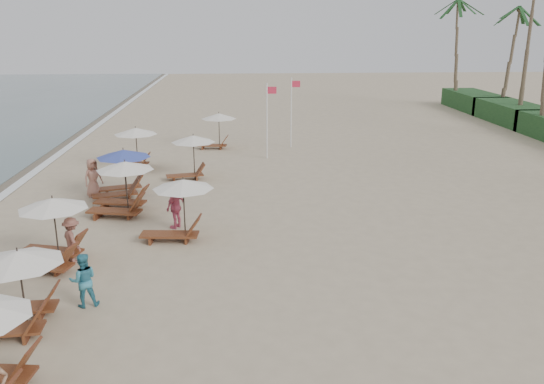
{
  "coord_description": "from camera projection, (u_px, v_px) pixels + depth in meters",
  "views": [
    {
      "loc": [
        -0.42,
        -13.75,
        7.53
      ],
      "look_at": [
        1.0,
        6.99,
        1.3
      ],
      "focal_mm": 36.63,
      "sensor_mm": 36.0,
      "label": 1
    }
  ],
  "objects": [
    {
      "name": "ground",
      "position": [
        253.0,
        310.0,
        15.33
      ],
      "size": [
        160.0,
        160.0,
        0.0
      ],
      "primitive_type": "plane",
      "color": "tan",
      "rests_on": "ground"
    },
    {
      "name": "lounger_station_1",
      "position": [
        13.0,
        291.0,
        14.14
      ],
      "size": [
        2.62,
        2.24,
        2.15
      ],
      "color": "brown",
      "rests_on": "ground"
    },
    {
      "name": "lounger_station_2",
      "position": [
        48.0,
        235.0,
        17.89
      ],
      "size": [
        2.69,
        2.46,
        2.31
      ],
      "color": "brown",
      "rests_on": "ground"
    },
    {
      "name": "lounger_station_3",
      "position": [
        120.0,
        189.0,
        22.99
      ],
      "size": [
        2.85,
        2.45,
        2.22
      ],
      "color": "brown",
      "rests_on": "ground"
    },
    {
      "name": "lounger_station_4",
      "position": [
        120.0,
        172.0,
        25.25
      ],
      "size": [
        2.74,
        2.44,
        2.19
      ],
      "color": "brown",
      "rests_on": "ground"
    },
    {
      "name": "lounger_station_5",
      "position": [
        133.0,
        146.0,
        30.06
      ],
      "size": [
        2.47,
        2.33,
        2.29
      ],
      "color": "brown",
      "rests_on": "ground"
    },
    {
      "name": "inland_station_0",
      "position": [
        176.0,
        205.0,
        20.05
      ],
      "size": [
        2.81,
        2.24,
        2.22
      ],
      "color": "brown",
      "rests_on": "ground"
    },
    {
      "name": "inland_station_1",
      "position": [
        190.0,
        152.0,
        28.12
      ],
      "size": [
        2.63,
        2.24,
        2.22
      ],
      "color": "brown",
      "rests_on": "ground"
    },
    {
      "name": "inland_station_2",
      "position": [
        216.0,
        126.0,
        35.24
      ],
      "size": [
        2.63,
        2.24,
        2.22
      ],
      "color": "brown",
      "rests_on": "ground"
    },
    {
      "name": "beachgoer_mid_a",
      "position": [
        83.0,
        280.0,
        15.35
      ],
      "size": [
        0.88,
        0.76,
        1.57
      ],
      "primitive_type": "imported",
      "rotation": [
        0.0,
        0.0,
        3.39
      ],
      "color": "teal",
      "rests_on": "ground"
    },
    {
      "name": "beachgoer_mid_b",
      "position": [
        72.0,
        240.0,
        18.28
      ],
      "size": [
        1.07,
        1.14,
        1.54
      ],
      "primitive_type": "imported",
      "rotation": [
        0.0,
        0.0,
        2.23
      ],
      "color": "brown",
      "rests_on": "ground"
    },
    {
      "name": "beachgoer_far_a",
      "position": [
        176.0,
        206.0,
        21.34
      ],
      "size": [
        0.91,
        1.09,
        1.75
      ],
      "primitive_type": "imported",
      "rotation": [
        0.0,
        0.0,
        4.14
      ],
      "color": "#C44E6A",
      "rests_on": "ground"
    },
    {
      "name": "beachgoer_far_b",
      "position": [
        93.0,
        178.0,
        25.28
      ],
      "size": [
        1.03,
        1.01,
        1.79
      ],
      "primitive_type": "imported",
      "rotation": [
        0.0,
        0.0,
        0.75
      ],
      "color": "#A56D59",
      "rests_on": "ground"
    },
    {
      "name": "flag_pole_near",
      "position": [
        268.0,
        117.0,
        32.18
      ],
      "size": [
        0.6,
        0.08,
        4.41
      ],
      "color": "silver",
      "rests_on": "ground"
    },
    {
      "name": "flag_pole_far",
      "position": [
        292.0,
        109.0,
        35.21
      ],
      "size": [
        0.6,
        0.08,
        4.45
      ],
      "color": "silver",
      "rests_on": "ground"
    }
  ]
}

